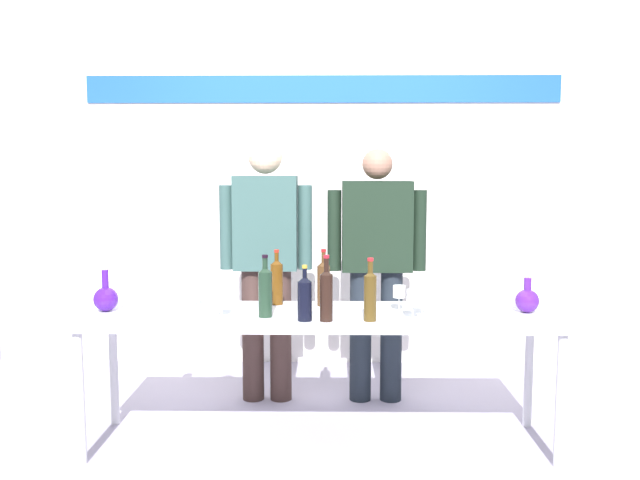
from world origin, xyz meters
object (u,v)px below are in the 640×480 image
at_px(decanter_blue_right, 527,300).
at_px(wine_glass_left_2, 221,298).
at_px(wine_glass_right_4, 442,300).
at_px(wine_glass_right_1, 413,298).
at_px(wine_glass_right_3, 399,292).
at_px(wine_bottle_0, 324,282).
at_px(wine_glass_left_1, 198,289).
at_px(wine_bottle_2, 370,294).
at_px(wine_bottle_3, 277,281).
at_px(wine_glass_right_2, 471,296).
at_px(wine_bottle_4, 265,290).
at_px(display_table, 320,323).
at_px(presenter_right, 377,258).
at_px(decanter_blue_left, 106,298).
at_px(presenter_left, 266,253).
at_px(wine_bottle_5, 305,297).
at_px(wine_bottle_1, 326,293).
at_px(wine_glass_right_0, 422,297).
at_px(wine_glass_left_0, 147,287).

xyz_separation_m(decanter_blue_right, wine_glass_left_2, (-1.63, -0.13, 0.03)).
distance_m(wine_glass_left_2, wine_glass_right_4, 1.15).
distance_m(wine_glass_right_1, wine_glass_right_3, 0.20).
height_order(wine_bottle_0, wine_glass_left_1, wine_bottle_0).
height_order(wine_bottle_2, wine_glass_right_1, wine_bottle_2).
bearing_deg(wine_glass_right_3, wine_bottle_3, 165.69).
xyz_separation_m(wine_bottle_3, wine_glass_left_1, (-0.44, -0.05, -0.04)).
height_order(wine_bottle_0, wine_glass_right_2, wine_bottle_0).
relative_size(wine_bottle_4, wine_glass_left_1, 2.34).
relative_size(display_table, wine_glass_right_2, 16.30).
height_order(display_table, presenter_right, presenter_right).
xyz_separation_m(decanter_blue_right, wine_glass_right_2, (-0.33, -0.14, 0.05)).
height_order(decanter_blue_left, presenter_left, presenter_left).
relative_size(presenter_left, wine_bottle_5, 5.88).
bearing_deg(wine_glass_right_4, presenter_right, 108.64).
distance_m(decanter_blue_left, presenter_right, 1.67).
bearing_deg(wine_bottle_0, wine_bottle_1, -87.35).
relative_size(decanter_blue_left, wine_bottle_5, 0.80).
distance_m(wine_bottle_4, wine_glass_right_0, 0.83).
relative_size(wine_bottle_3, wine_bottle_4, 0.96).
xyz_separation_m(presenter_left, wine_glass_right_2, (1.14, -0.82, -0.12)).
height_order(presenter_right, wine_bottle_0, presenter_right).
distance_m(wine_bottle_3, wine_glass_right_4, 0.95).
xyz_separation_m(decanter_blue_left, decanter_blue_right, (2.28, 0.00, -0.00)).
bearing_deg(wine_glass_right_0, wine_glass_right_3, 138.84).
relative_size(display_table, wine_glass_left_2, 18.01).
height_order(display_table, wine_bottle_1, wine_bottle_1).
distance_m(wine_bottle_3, wine_glass_left_1, 0.45).
bearing_deg(wine_bottle_2, wine_bottle_5, 179.86).
height_order(decanter_blue_right, presenter_right, presenter_right).
bearing_deg(wine_bottle_4, wine_bottle_1, -15.72).
distance_m(wine_bottle_3, wine_glass_right_2, 1.09).
relative_size(wine_bottle_4, wine_bottle_5, 1.14).
bearing_deg(wine_bottle_4, display_table, 19.64).
xyz_separation_m(presenter_left, wine_glass_left_0, (-0.63, -0.49, -0.13)).
relative_size(presenter_left, wine_glass_right_0, 11.68).
relative_size(wine_bottle_1, wine_glass_right_2, 2.17).
distance_m(wine_bottle_1, wine_glass_left_2, 0.56).
relative_size(wine_bottle_2, wine_bottle_3, 1.03).
bearing_deg(presenter_left, decanter_blue_right, -24.72).
relative_size(wine_bottle_2, wine_glass_right_2, 2.07).
distance_m(wine_bottle_0, wine_glass_right_2, 0.82).
bearing_deg(decanter_blue_right, wine_glass_left_2, -175.28).
xyz_separation_m(wine_glass_left_0, wine_glass_right_2, (1.77, -0.32, 0.01)).
bearing_deg(wine_glass_left_2, wine_bottle_2, -5.38).
distance_m(presenter_right, wine_glass_right_4, 0.88).
bearing_deg(wine_bottle_2, wine_bottle_3, 141.41).
bearing_deg(display_table, decanter_blue_right, 1.17).
xyz_separation_m(decanter_blue_right, wine_glass_right_4, (-0.48, -0.15, 0.03)).
xyz_separation_m(wine_bottle_0, wine_glass_left_0, (-1.00, 0.02, -0.04)).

